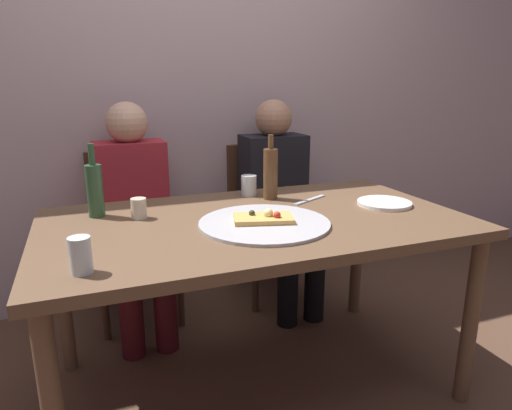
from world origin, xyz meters
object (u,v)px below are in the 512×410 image
at_px(plate_stack, 384,203).
at_px(pizza_tray, 266,223).
at_px(wine_glass, 249,185).
at_px(guest_in_sweater, 135,208).
at_px(wine_bottle, 271,173).
at_px(pizza_slice_last, 264,218).
at_px(guest_in_beanie, 279,195).
at_px(tumbler_near, 80,255).
at_px(chair_right, 269,209).
at_px(beer_bottle, 95,189).
at_px(dining_table, 256,236).
at_px(chair_left, 133,224).
at_px(table_knife, 310,200).
at_px(tumbler_far, 139,208).

bearing_deg(plate_stack, pizza_tray, -173.01).
bearing_deg(plate_stack, wine_glass, 142.93).
bearing_deg(guest_in_sweater, pizza_tray, 116.37).
xyz_separation_m(wine_bottle, plate_stack, (0.42, -0.28, -0.11)).
bearing_deg(pizza_slice_last, guest_in_beanie, 62.34).
height_order(pizza_tray, tumbler_near, tumbler_near).
height_order(wine_bottle, chair_right, wine_bottle).
bearing_deg(wine_bottle, beer_bottle, -179.25).
relative_size(beer_bottle, chair_right, 0.32).
distance_m(dining_table, chair_left, 0.96).
bearing_deg(guest_in_sweater, plate_stack, 143.49).
xyz_separation_m(beer_bottle, table_knife, (0.90, -0.08, -0.11)).
distance_m(pizza_tray, plate_stack, 0.59).
xyz_separation_m(plate_stack, chair_left, (-0.98, 0.88, -0.24)).
relative_size(table_knife, chair_right, 0.24).
xyz_separation_m(pizza_slice_last, chair_left, (-0.39, 0.94, -0.26)).
height_order(chair_right, guest_in_sweater, guest_in_sweater).
bearing_deg(table_knife, guest_in_beanie, 53.09).
bearing_deg(wine_bottle, guest_in_beanie, 61.51).
distance_m(plate_stack, chair_left, 1.34).
bearing_deg(wine_glass, chair_right, 58.23).
bearing_deg(dining_table, pizza_slice_last, -89.17).
xyz_separation_m(tumbler_near, guest_in_beanie, (1.05, 1.02, -0.16)).
distance_m(dining_table, wine_bottle, 0.36).
height_order(beer_bottle, table_knife, beer_bottle).
bearing_deg(chair_right, pizza_tray, 66.68).
xyz_separation_m(wine_bottle, table_knife, (0.15, -0.09, -0.12)).
xyz_separation_m(tumbler_near, plate_stack, (1.23, 0.30, -0.04)).
bearing_deg(pizza_slice_last, dining_table, 90.83).
distance_m(beer_bottle, guest_in_sweater, 0.54).
height_order(dining_table, pizza_slice_last, pizza_slice_last).
distance_m(chair_left, chair_right, 0.80).
distance_m(chair_right, guest_in_beanie, 0.20).
xyz_separation_m(pizza_tray, wine_bottle, (0.17, 0.35, 0.11)).
height_order(pizza_slice_last, plate_stack, pizza_slice_last).
bearing_deg(beer_bottle, wine_bottle, 0.75).
distance_m(tumbler_near, chair_left, 1.24).
relative_size(beer_bottle, guest_in_sweater, 0.25).
bearing_deg(tumbler_far, table_knife, 0.38).
distance_m(wine_glass, plate_stack, 0.62).
relative_size(dining_table, beer_bottle, 5.63).
relative_size(wine_bottle, table_knife, 1.32).
distance_m(pizza_slice_last, tumbler_near, 0.68).
height_order(wine_glass, chair_left, chair_left).
distance_m(tumbler_far, table_knife, 0.75).
distance_m(pizza_tray, wine_glass, 0.45).
bearing_deg(tumbler_near, plate_stack, 13.61).
relative_size(table_knife, chair_left, 0.24).
bearing_deg(chair_left, guest_in_sweater, 90.00).
distance_m(tumbler_far, chair_right, 1.13).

